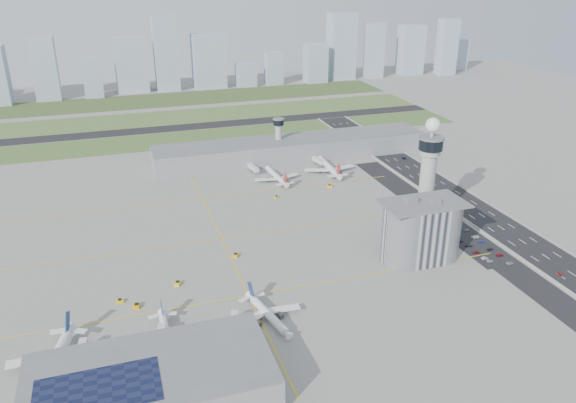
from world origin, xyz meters
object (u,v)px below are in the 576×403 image
object	(u,v)px
airplane_near_b	(166,332)
tug_5	(330,186)
control_tower	(428,170)
tug_4	(276,197)
airplane_near_a	(53,356)
jet_bridge_near_1	(160,351)
car_lot_3	(469,246)
car_hw_0	(560,274)
tug_0	(120,301)
car_lot_10	(475,237)
airplane_far_a	(276,173)
jet_bridge_near_2	(236,336)
jet_bridge_far_1	(314,160)
car_lot_7	(500,255)
car_lot_11	(467,230)
airplane_near_c	(268,310)
car_lot_1	(485,258)
car_lot_5	(449,233)
car_lot_0	(490,261)
car_lot_2	(476,252)
car_lot_6	(510,263)
car_hw_2	(404,158)
car_hw_1	(456,199)
car_hw_4	(355,139)
tug_1	(137,305)
secondary_tower	(279,135)
jet_bridge_near_0	(77,367)
car_lot_9	(482,242)
admin_building	(421,231)
airplane_far_b	(329,164)
jet_bridge_far_0	(249,167)
tug_2	(178,283)
tug_3	(236,255)

from	to	relation	value
airplane_near_b	tug_5	size ratio (longest dim) A/B	10.10
control_tower	tug_4	world-z (taller)	control_tower
airplane_near_a	jet_bridge_near_1	xyz separation A→B (m)	(38.38, -5.31, -3.12)
control_tower	airplane_near_a	size ratio (longest dim) A/B	1.51
car_lot_3	car_hw_0	bearing A→B (deg)	-138.14
tug_0	car_lot_10	bearing A→B (deg)	95.84
airplane_far_a	jet_bridge_near_2	xyz separation A→B (m)	(-67.80, -167.24, -2.51)
airplane_far_a	jet_bridge_far_1	xyz separation A→B (m)	(37.20, 25.76, -2.51)
car_lot_7	car_lot_11	distance (m)	30.65
tug_5	airplane_near_c	bearing A→B (deg)	-11.85
car_lot_1	car_lot_5	distance (m)	30.92
jet_bridge_near_2	car_lot_0	distance (m)	139.10
airplane_near_c	airplane_far_a	bearing A→B (deg)	149.04
tug_5	car_lot_10	world-z (taller)	tug_5
car_lot_2	car_lot_6	bearing A→B (deg)	-145.51
tug_5	car_lot_11	bearing A→B (deg)	49.26
car_hw_2	car_hw_1	bearing A→B (deg)	-90.44
car_lot_1	car_hw_4	xyz separation A→B (m)	(23.71, 212.51, -0.06)
tug_4	car_hw_2	bearing A→B (deg)	-100.06
tug_0	car_lot_1	world-z (taller)	tug_0
jet_bridge_far_1	tug_1	bearing A→B (deg)	-52.22
secondary_tower	jet_bridge_near_0	xyz separation A→B (m)	(-143.00, -211.00, -15.95)
airplane_near_a	car_lot_9	xyz separation A→B (m)	(214.54, 37.56, -5.39)
airplane_near_b	car_lot_5	distance (m)	169.42
car_lot_5	car_hw_2	distance (m)	129.25
car_lot_7	car_hw_4	xyz separation A→B (m)	(14.22, 211.97, 0.02)
admin_building	car_lot_9	bearing A→B (deg)	5.36
admin_building	car_hw_4	distance (m)	208.18
airplane_near_a	tug_1	size ratio (longest dim) A/B	12.00
jet_bridge_near_0	car_lot_11	world-z (taller)	jet_bridge_near_0
airplane_far_a	airplane_near_c	bearing A→B (deg)	157.73
car_lot_9	admin_building	bearing A→B (deg)	103.99
airplane_far_b	car_lot_7	size ratio (longest dim) A/B	11.23
tug_4	car_lot_10	distance (m)	124.39
jet_bridge_far_0	car_lot_11	distance (m)	163.40
car_hw_2	control_tower	bearing A→B (deg)	-109.06
jet_bridge_near_1	car_hw_4	bearing A→B (deg)	-28.47
airplane_far_b	tug_2	distance (m)	174.79
airplane_far_a	jet_bridge_near_0	size ratio (longest dim) A/B	2.73
secondary_tower	tug_3	world-z (taller)	secondary_tower
airplane_near_b	tug_3	size ratio (longest dim) A/B	10.22
admin_building	car_lot_7	bearing A→B (deg)	-16.04
airplane_far_a	car_hw_4	bearing A→B (deg)	-56.19
jet_bridge_far_1	car_lot_11	bearing A→B (deg)	7.21
airplane_near_a	car_hw_1	distance (m)	253.46
jet_bridge_near_1	airplane_far_a	bearing A→B (deg)	-20.32
jet_bridge_near_0	tug_5	bearing A→B (deg)	-37.74
tug_2	car_lot_11	xyz separation A→B (m)	(163.36, 7.28, -0.48)
airplane_far_b	car_lot_6	size ratio (longest dim) A/B	11.03
tug_3	car_lot_11	distance (m)	131.61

